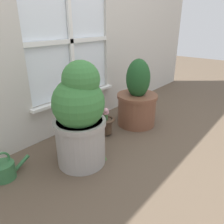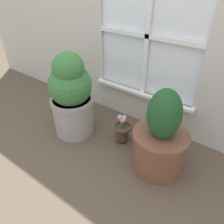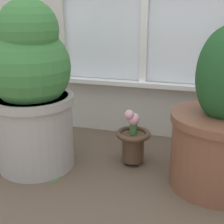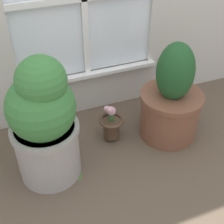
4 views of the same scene
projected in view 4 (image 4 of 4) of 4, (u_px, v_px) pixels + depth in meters
The scene contains 5 objects.
ground_plane at pixel (124, 170), 1.81m from camera, with size 10.00×10.00×0.00m, color brown.
potted_plant_left at pixel (44, 123), 1.59m from camera, with size 0.36×0.36×0.74m.
potted_plant_right at pixel (171, 101), 1.92m from camera, with size 0.39×0.39×0.64m.
flower_vase at pixel (111, 123), 1.96m from camera, with size 0.16×0.16×0.27m.
fallen_leaf at pixel (78, 173), 1.79m from camera, with size 0.06×0.12×0.01m.
Camera 4 is at (-0.51, -1.12, 1.38)m, focal length 50.00 mm.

